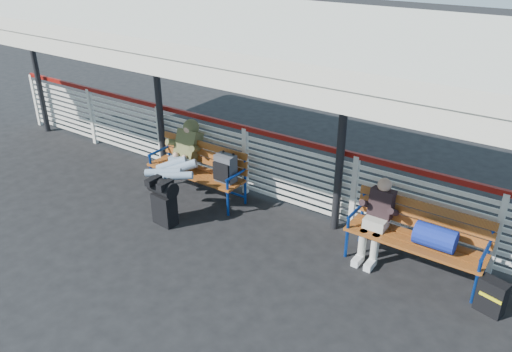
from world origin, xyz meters
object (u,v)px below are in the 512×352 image
Objects in this scene: luggage_stack at (164,200)px; bench_right at (425,234)px; traveler_man at (177,163)px; companion_person at (377,219)px; bench_left at (207,166)px; suitcase_side at (491,296)px.

luggage_stack is 0.42× the size of bench_right.
companion_person is at bearing 6.08° from traveler_man.
luggage_stack is 1.05m from bench_left.
luggage_stack is 3.80m from bench_right.
bench_left is 4.05× the size of suitcase_side.
bench_left reaches higher than luggage_stack.
companion_person is at bearing 23.75° from luggage_stack.
suitcase_side is at bearing -10.54° from companion_person.
bench_left is at bearing -179.81° from companion_person.
luggage_stack is 0.42× the size of bench_left.
bench_right is 4.05× the size of suitcase_side.
luggage_stack is at bearing -89.98° from bench_left.
luggage_stack reaches higher than suitcase_side.
luggage_stack is 1.71× the size of suitcase_side.
bench_right is at bearing 1.55° from companion_person.
traveler_man reaches higher than companion_person.
bench_left is at bearing 45.06° from traveler_man.
luggage_stack is 0.66× the size of companion_person.
companion_person reaches higher than bench_right.
traveler_man is (-3.99, -0.37, 0.10)m from bench_right.
traveler_man reaches higher than bench_right.
companion_person is at bearing -178.45° from bench_right.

